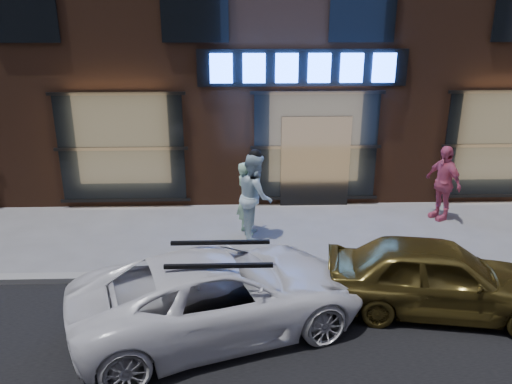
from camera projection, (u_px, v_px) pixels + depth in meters
ground at (342, 276)px, 9.74m from camera, size 90.00×90.00×0.00m
curb at (343, 273)px, 9.72m from camera, size 60.00×0.25×0.12m
storefront_building at (301, 4)px, 15.56m from camera, size 30.20×8.28×10.30m
man_bowtie at (246, 198)px, 11.42m from camera, size 0.63×0.74×1.72m
man_cap at (255, 196)px, 11.21m from camera, size 0.83×1.02×1.97m
passerby at (443, 183)px, 12.25m from camera, size 0.83×1.18×1.87m
white_suv at (221, 293)px, 7.91m from camera, size 5.09×3.53×1.29m
gold_sedan at (438, 276)px, 8.42m from camera, size 3.98×2.16×1.29m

